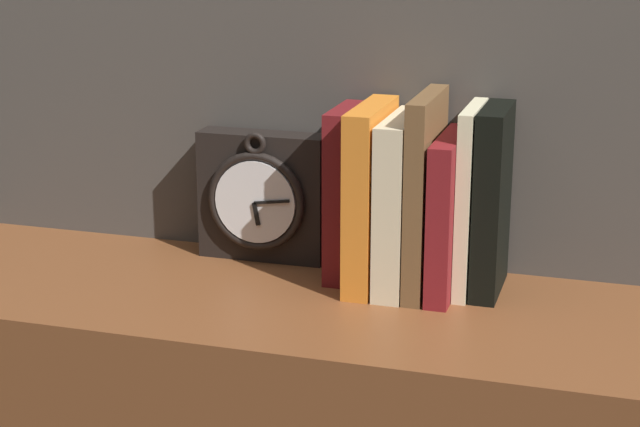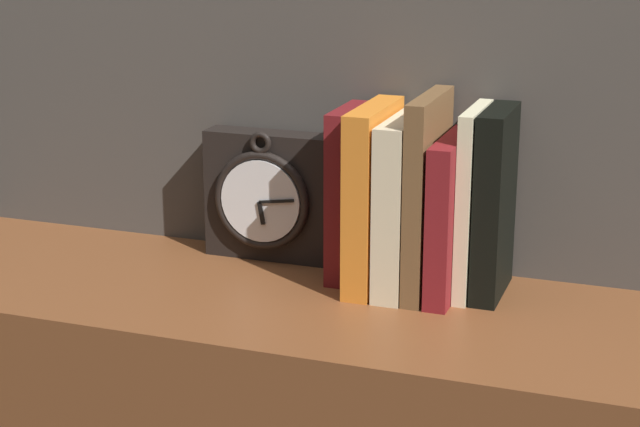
# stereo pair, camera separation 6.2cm
# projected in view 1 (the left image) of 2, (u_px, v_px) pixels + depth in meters

# --- Properties ---
(clock) EXTENTS (0.18, 0.06, 0.19)m
(clock) POSITION_uv_depth(u_px,v_px,m) (262.00, 197.00, 1.48)
(clock) COLOR black
(clock) RESTS_ON bookshelf
(book_slot0_maroon) EXTENTS (0.04, 0.12, 0.23)m
(book_slot0_maroon) POSITION_uv_depth(u_px,v_px,m) (348.00, 193.00, 1.41)
(book_slot0_maroon) COLOR maroon
(book_slot0_maroon) RESTS_ON bookshelf
(book_slot1_orange) EXTENTS (0.04, 0.16, 0.24)m
(book_slot1_orange) POSITION_uv_depth(u_px,v_px,m) (370.00, 196.00, 1.38)
(book_slot1_orange) COLOR orange
(book_slot1_orange) RESTS_ON bookshelf
(book_slot2_cream) EXTENTS (0.04, 0.16, 0.22)m
(book_slot2_cream) POSITION_uv_depth(u_px,v_px,m) (400.00, 203.00, 1.37)
(book_slot2_cream) COLOR beige
(book_slot2_cream) RESTS_ON bookshelf
(book_slot3_brown) EXTENTS (0.02, 0.16, 0.26)m
(book_slot3_brown) POSITION_uv_depth(u_px,v_px,m) (425.00, 193.00, 1.36)
(book_slot3_brown) COLOR brown
(book_slot3_brown) RESTS_ON bookshelf
(book_slot4_maroon) EXTENTS (0.03, 0.16, 0.20)m
(book_slot4_maroon) POSITION_uv_depth(u_px,v_px,m) (449.00, 215.00, 1.36)
(book_slot4_maroon) COLOR maroon
(book_slot4_maroon) RESTS_ON bookshelf
(book_slot5_cream) EXTENTS (0.02, 0.13, 0.24)m
(book_slot5_cream) POSITION_uv_depth(u_px,v_px,m) (470.00, 199.00, 1.36)
(book_slot5_cream) COLOR beige
(book_slot5_cream) RESTS_ON bookshelf
(book_slot6_black) EXTENTS (0.03, 0.12, 0.24)m
(book_slot6_black) POSITION_uv_depth(u_px,v_px,m) (492.00, 201.00, 1.35)
(book_slot6_black) COLOR black
(book_slot6_black) RESTS_ON bookshelf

